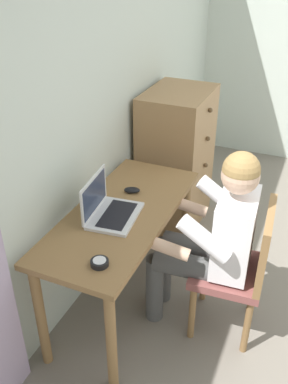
% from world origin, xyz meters
% --- Properties ---
extents(wall_back, '(4.80, 0.05, 2.50)m').
position_xyz_m(wall_back, '(0.00, 2.20, 1.25)').
color(wall_back, silver).
rests_on(wall_back, ground_plane).
extents(desk, '(1.26, 0.54, 0.74)m').
position_xyz_m(desk, '(-0.54, 1.86, 0.62)').
color(desk, olive).
rests_on(desk, ground_plane).
extents(dresser, '(0.63, 0.50, 1.13)m').
position_xyz_m(dresser, '(0.55, 1.91, 0.57)').
color(dresser, '#9E754C').
rests_on(dresser, ground_plane).
extents(chair, '(0.45, 0.43, 0.87)m').
position_xyz_m(chair, '(-0.43, 1.15, 0.49)').
color(chair, brown).
rests_on(chair, ground_plane).
extents(person_seated, '(0.55, 0.60, 1.19)m').
position_xyz_m(person_seated, '(-0.45, 1.34, 0.67)').
color(person_seated, '#4C4C4C').
rests_on(person_seated, ground_plane).
extents(laptop, '(0.37, 0.29, 0.24)m').
position_xyz_m(laptop, '(-0.61, 1.91, 0.79)').
color(laptop, silver).
rests_on(laptop, desk).
extents(computer_mouse, '(0.09, 0.11, 0.03)m').
position_xyz_m(computer_mouse, '(-0.32, 1.89, 0.76)').
color(computer_mouse, black).
rests_on(computer_mouse, desk).
extents(desk_clock, '(0.09, 0.09, 0.03)m').
position_xyz_m(desk_clock, '(-1.01, 1.75, 0.75)').
color(desk_clock, black).
rests_on(desk_clock, desk).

